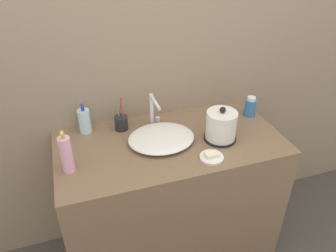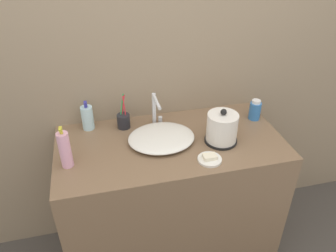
# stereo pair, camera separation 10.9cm
# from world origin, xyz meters

# --- Properties ---
(wall_back) EXTENTS (6.00, 0.04, 2.60)m
(wall_back) POSITION_xyz_m (0.00, 0.62, 1.30)
(wall_back) COLOR gray
(wall_back) RESTS_ON ground_plane
(vanity_counter) EXTENTS (1.20, 0.60, 0.87)m
(vanity_counter) POSITION_xyz_m (0.00, 0.30, 0.44)
(vanity_counter) COLOR brown
(vanity_counter) RESTS_ON ground_plane
(sink_basin) EXTENTS (0.35, 0.30, 0.05)m
(sink_basin) POSITION_xyz_m (-0.05, 0.32, 0.89)
(sink_basin) COLOR silver
(sink_basin) RESTS_ON vanity_counter
(faucet) EXTENTS (0.06, 0.17, 0.19)m
(faucet) POSITION_xyz_m (-0.04, 0.48, 0.98)
(faucet) COLOR silver
(faucet) RESTS_ON vanity_counter
(electric_kettle) EXTENTS (0.17, 0.17, 0.20)m
(electric_kettle) POSITION_xyz_m (0.26, 0.24, 0.95)
(electric_kettle) COLOR black
(electric_kettle) RESTS_ON vanity_counter
(toothbrush_cup) EXTENTS (0.07, 0.07, 0.20)m
(toothbrush_cup) POSITION_xyz_m (-0.22, 0.50, 0.92)
(toothbrush_cup) COLOR #232328
(toothbrush_cup) RESTS_ON vanity_counter
(lotion_bottle) EXTENTS (0.06, 0.06, 0.22)m
(lotion_bottle) POSITION_xyz_m (-0.53, 0.23, 0.97)
(lotion_bottle) COLOR #EAA8C6
(lotion_bottle) RESTS_ON vanity_counter
(shampoo_bottle) EXTENTS (0.07, 0.07, 0.17)m
(shampoo_bottle) POSITION_xyz_m (-0.42, 0.54, 0.94)
(shampoo_bottle) COLOR silver
(shampoo_bottle) RESTS_ON vanity_counter
(mouthwash_bottle) EXTENTS (0.07, 0.07, 0.12)m
(mouthwash_bottle) POSITION_xyz_m (0.54, 0.41, 0.93)
(mouthwash_bottle) COLOR #3370B7
(mouthwash_bottle) RESTS_ON vanity_counter
(soap_dish) EXTENTS (0.12, 0.12, 0.03)m
(soap_dish) POSITION_xyz_m (0.15, 0.10, 0.88)
(soap_dish) COLOR silver
(soap_dish) RESTS_ON vanity_counter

